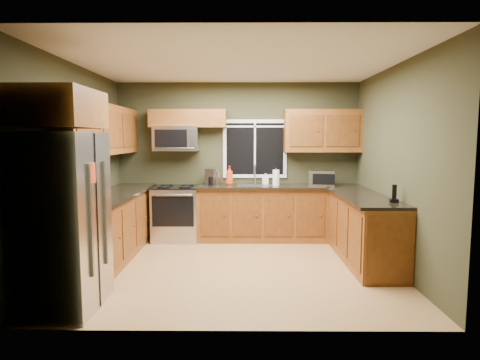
{
  "coord_description": "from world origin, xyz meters",
  "views": [
    {
      "loc": [
        0.1,
        -5.27,
        1.74
      ],
      "look_at": [
        0.05,
        0.35,
        1.15
      ],
      "focal_mm": 30.0,
      "sensor_mm": 36.0,
      "label": 1
    }
  ],
  "objects_px": {
    "microwave": "(176,139)",
    "soap_bottle_a": "(230,175)",
    "cordless_phone": "(394,197)",
    "kettle": "(215,178)",
    "paper_towel_roll": "(276,178)",
    "range": "(176,213)",
    "refrigerator": "(62,221)",
    "toaster_oven": "(322,178)",
    "soap_bottle_b": "(265,179)",
    "coffee_maker": "(212,177)"
  },
  "relations": [
    {
      "from": "paper_towel_roll",
      "to": "range",
      "type": "bearing_deg",
      "value": 179.93
    },
    {
      "from": "kettle",
      "to": "cordless_phone",
      "type": "relative_size",
      "value": 1.15
    },
    {
      "from": "coffee_maker",
      "to": "soap_bottle_a",
      "type": "relative_size",
      "value": 0.85
    },
    {
      "from": "toaster_oven",
      "to": "soap_bottle_b",
      "type": "xyz_separation_m",
      "value": [
        -0.93,
        0.26,
        -0.04
      ]
    },
    {
      "from": "coffee_maker",
      "to": "cordless_phone",
      "type": "height_order",
      "value": "coffee_maker"
    },
    {
      "from": "kettle",
      "to": "microwave",
      "type": "bearing_deg",
      "value": -178.07
    },
    {
      "from": "refrigerator",
      "to": "cordless_phone",
      "type": "height_order",
      "value": "refrigerator"
    },
    {
      "from": "range",
      "to": "toaster_oven",
      "type": "height_order",
      "value": "toaster_oven"
    },
    {
      "from": "range",
      "to": "refrigerator",
      "type": "bearing_deg",
      "value": -103.97
    },
    {
      "from": "refrigerator",
      "to": "toaster_oven",
      "type": "relative_size",
      "value": 3.81
    },
    {
      "from": "refrigerator",
      "to": "microwave",
      "type": "xyz_separation_m",
      "value": [
        0.69,
        2.91,
        0.83
      ]
    },
    {
      "from": "cordless_phone",
      "to": "coffee_maker",
      "type": "bearing_deg",
      "value": 142.38
    },
    {
      "from": "soap_bottle_a",
      "to": "cordless_phone",
      "type": "xyz_separation_m",
      "value": [
        2.12,
        -1.88,
        -0.1
      ]
    },
    {
      "from": "kettle",
      "to": "paper_towel_roll",
      "type": "height_order",
      "value": "paper_towel_roll"
    },
    {
      "from": "coffee_maker",
      "to": "soap_bottle_b",
      "type": "distance_m",
      "value": 0.93
    },
    {
      "from": "soap_bottle_b",
      "to": "cordless_phone",
      "type": "relative_size",
      "value": 0.85
    },
    {
      "from": "microwave",
      "to": "kettle",
      "type": "relative_size",
      "value": 2.95
    },
    {
      "from": "kettle",
      "to": "paper_towel_roll",
      "type": "distance_m",
      "value": 1.05
    },
    {
      "from": "kettle",
      "to": "paper_towel_roll",
      "type": "relative_size",
      "value": 0.88
    },
    {
      "from": "range",
      "to": "coffee_maker",
      "type": "relative_size",
      "value": 3.38
    },
    {
      "from": "soap_bottle_b",
      "to": "soap_bottle_a",
      "type": "bearing_deg",
      "value": -172.08
    },
    {
      "from": "kettle",
      "to": "coffee_maker",
      "type": "bearing_deg",
      "value": -134.03
    },
    {
      "from": "refrigerator",
      "to": "kettle",
      "type": "height_order",
      "value": "refrigerator"
    },
    {
      "from": "coffee_maker",
      "to": "range",
      "type": "bearing_deg",
      "value": -170.81
    },
    {
      "from": "soap_bottle_b",
      "to": "coffee_maker",
      "type": "bearing_deg",
      "value": -174.15
    },
    {
      "from": "paper_towel_roll",
      "to": "soap_bottle_b",
      "type": "bearing_deg",
      "value": 131.15
    },
    {
      "from": "toaster_oven",
      "to": "paper_towel_roll",
      "type": "distance_m",
      "value": 0.76
    },
    {
      "from": "microwave",
      "to": "toaster_oven",
      "type": "xyz_separation_m",
      "value": [
        2.46,
        -0.21,
        -0.66
      ]
    },
    {
      "from": "range",
      "to": "cordless_phone",
      "type": "bearing_deg",
      "value": -30.35
    },
    {
      "from": "range",
      "to": "cordless_phone",
      "type": "height_order",
      "value": "cordless_phone"
    },
    {
      "from": "refrigerator",
      "to": "range",
      "type": "height_order",
      "value": "refrigerator"
    },
    {
      "from": "cordless_phone",
      "to": "microwave",
      "type": "bearing_deg",
      "value": 147.77
    },
    {
      "from": "soap_bottle_a",
      "to": "soap_bottle_b",
      "type": "distance_m",
      "value": 0.63
    },
    {
      "from": "microwave",
      "to": "paper_towel_roll",
      "type": "relative_size",
      "value": 2.6
    },
    {
      "from": "soap_bottle_b",
      "to": "cordless_phone",
      "type": "height_order",
      "value": "cordless_phone"
    },
    {
      "from": "paper_towel_roll",
      "to": "microwave",
      "type": "bearing_deg",
      "value": 175.35
    },
    {
      "from": "toaster_oven",
      "to": "soap_bottle_a",
      "type": "height_order",
      "value": "soap_bottle_a"
    },
    {
      "from": "microwave",
      "to": "range",
      "type": "bearing_deg",
      "value": -89.98
    },
    {
      "from": "coffee_maker",
      "to": "paper_towel_roll",
      "type": "bearing_deg",
      "value": -5.17
    },
    {
      "from": "coffee_maker",
      "to": "kettle",
      "type": "xyz_separation_m",
      "value": [
        0.06,
        0.06,
        -0.01
      ]
    },
    {
      "from": "toaster_oven",
      "to": "coffee_maker",
      "type": "xyz_separation_m",
      "value": [
        -1.86,
        0.17,
        -0.0
      ]
    },
    {
      "from": "microwave",
      "to": "soap_bottle_a",
      "type": "distance_m",
      "value": 1.11
    },
    {
      "from": "kettle",
      "to": "paper_towel_roll",
      "type": "bearing_deg",
      "value": -8.78
    },
    {
      "from": "refrigerator",
      "to": "coffee_maker",
      "type": "xyz_separation_m",
      "value": [
        1.29,
        2.87,
        0.17
      ]
    },
    {
      "from": "toaster_oven",
      "to": "soap_bottle_b",
      "type": "height_order",
      "value": "toaster_oven"
    },
    {
      "from": "refrigerator",
      "to": "range",
      "type": "bearing_deg",
      "value": 76.03
    },
    {
      "from": "soap_bottle_b",
      "to": "cordless_phone",
      "type": "xyz_separation_m",
      "value": [
        1.5,
        -1.97,
        -0.03
      ]
    },
    {
      "from": "toaster_oven",
      "to": "coffee_maker",
      "type": "bearing_deg",
      "value": 174.77
    },
    {
      "from": "range",
      "to": "soap_bottle_a",
      "type": "xyz_separation_m",
      "value": [
        0.91,
        0.11,
        0.63
      ]
    },
    {
      "from": "microwave",
      "to": "coffee_maker",
      "type": "xyz_separation_m",
      "value": [
        0.6,
        -0.04,
        -0.66
      ]
    }
  ]
}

